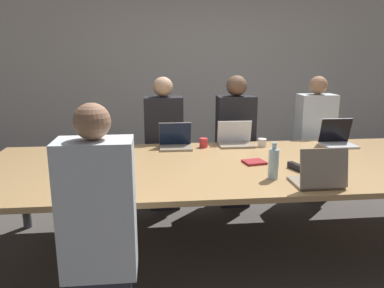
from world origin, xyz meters
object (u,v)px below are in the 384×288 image
Objects in this scene: cup_far_center at (262,143)px; bottle_near_midright at (273,163)px; laptop_far_right at (337,138)px; laptop_far_midleft at (175,141)px; laptop_near_midright at (319,175)px; laptop_near_left at (105,183)px; stapler at (296,167)px; person_far_right at (314,141)px; person_near_left at (99,235)px; person_far_midleft at (164,146)px; person_far_center at (235,144)px; laptop_far_center at (235,138)px; cup_far_midleft at (204,143)px.

cup_far_center is 0.31× the size of bottle_near_midright.
laptop_far_right is 1.02× the size of laptop_far_midleft.
laptop_near_left is at bearing -0.98° from laptop_near_midright.
stapler is (0.04, -0.77, -0.01)m from cup_far_center.
laptop_near_left is at bearing -152.44° from laptop_far_right.
person_far_right reaches higher than cup_far_center.
laptop_far_midleft is 0.22× the size of person_near_left.
person_far_midleft is 1.87m from laptop_near_midright.
person_far_center reaches higher than laptop_near_midright.
person_far_center is 1.01× the size of person_far_midleft.
laptop_far_center is 1.29× the size of bottle_near_midright.
bottle_near_midright reaches higher than cup_far_midleft.
person_far_midleft reaches higher than laptop_far_right.
laptop_near_left is (-1.19, -1.54, 0.14)m from person_far_center.
bottle_near_midright is at bearing -123.30° from person_far_right.
laptop_far_right reaches higher than laptop_far_midleft.
bottle_near_midright is at bearing -69.25° from cup_far_midleft.
cup_far_midleft is at bearing 177.72° from laptop_far_right.
laptop_far_midleft is at bearing -52.82° from laptop_near_midright.
person_far_right is 16.94× the size of cup_far_center.
laptop_far_center reaches higher than cup_far_center.
person_far_right is at bearing 56.70° from bottle_near_midright.
person_far_midleft is (-0.10, 0.39, -0.14)m from laptop_far_midleft.
person_far_center is at bearing 44.00° from cup_far_midleft.
person_far_center is at bearing 88.99° from bottle_near_midright.
person_near_left reaches higher than laptop_far_right.
person_far_midleft reaches higher than person_near_left.
laptop_near_midright is at bearing -164.40° from person_near_left.
person_far_center reaches higher than laptop_far_right.
person_near_left is at bearing -121.12° from person_far_center.
stapler is (0.22, -1.18, 0.09)m from person_far_center.
person_far_center is at bearing 154.75° from laptop_far_right.
person_far_right is 1.79m from laptop_near_midright.
person_near_left is at bearing -124.20° from laptop_far_center.
laptop_far_midleft is at bearing -175.17° from laptop_far_center.
laptop_near_midright reaches higher than cup_far_midleft.
stapler is (0.99, -1.19, 0.10)m from person_far_midleft.
laptop_near_left reaches higher than stapler.
person_far_center is 1.02× the size of person_near_left.
person_far_midleft is at bearing 104.53° from laptop_far_midleft.
person_near_left is (-2.11, -1.53, -0.16)m from laptop_far_right.
laptop_far_midleft is 0.96× the size of laptop_near_midright.
person_near_left reaches higher than bottle_near_midright.
bottle_near_midright is at bearing -57.00° from laptop_far_midleft.
laptop_far_right is at bearing -2.28° from cup_far_midleft.
laptop_near_left is (-0.79, -1.16, 0.03)m from cup_far_midleft.
laptop_far_right is 3.80× the size of cup_far_center.
person_far_center is (0.07, 0.33, -0.13)m from laptop_far_center.
person_far_center is 4.58× the size of laptop_far_midleft.
laptop_near_midright is at bearing -81.53° from person_far_center.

